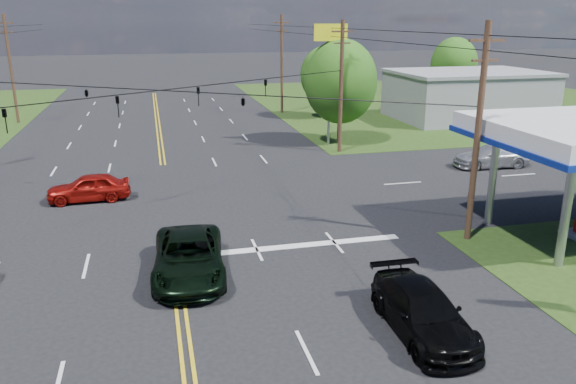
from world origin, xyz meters
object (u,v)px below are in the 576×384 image
object	(u,v)px
tree_right_a	(341,82)
pole_ne	(341,86)
retail_ne	(467,97)
pickup_dkgreen	(189,257)
pole_se	(478,132)
suv_black	(423,311)
pole_right_far	(282,63)
tree_right_b	(325,75)
pole_left_far	(11,68)
tree_far_r	(454,64)

from	to	relation	value
tree_right_a	pole_ne	bearing A→B (deg)	-108.43
retail_ne	pickup_dkgreen	xyz separation A→B (m)	(-29.50, -29.87, -1.40)
pole_se	suv_black	bearing A→B (deg)	-129.86
pole_se	pole_right_far	world-z (taller)	pole_right_far
pole_ne	pickup_dkgreen	bearing A→B (deg)	-123.51
retail_ne	tree_right_b	xyz separation A→B (m)	(-13.50, 4.00, 2.02)
tree_right_b	pickup_dkgreen	bearing A→B (deg)	-115.28
retail_ne	pole_left_far	bearing A→B (deg)	169.46
pickup_dkgreen	tree_right_a	bearing A→B (deg)	62.38
retail_ne	suv_black	size ratio (longest dim) A/B	2.78
retail_ne	pole_right_far	size ratio (longest dim) A/B	1.40
pole_ne	pole_right_far	size ratio (longest dim) A/B	0.95
retail_ne	pole_left_far	world-z (taller)	pole_left_far
pole_left_far	tree_right_a	distance (m)	31.39
tree_far_r	pickup_dkgreen	size ratio (longest dim) A/B	1.33
retail_ne	pole_left_far	distance (m)	43.84
tree_right_a	suv_black	world-z (taller)	tree_right_a
tree_right_a	tree_right_b	world-z (taller)	tree_right_a
tree_far_r	tree_right_b	bearing A→B (deg)	-161.08
pole_right_far	tree_right_b	size ratio (longest dim) A/B	1.41
tree_right_b	tree_far_r	bearing A→B (deg)	18.92
pole_right_far	tree_far_r	world-z (taller)	pole_right_far
tree_far_r	pickup_dkgreen	bearing A→B (deg)	-130.03
tree_right_a	pickup_dkgreen	bearing A→B (deg)	-121.68
pickup_dkgreen	tree_far_r	bearing A→B (deg)	54.02
retail_ne	pickup_dkgreen	bearing A→B (deg)	-134.64
tree_far_r	pickup_dkgreen	xyz separation A→B (m)	(-33.50, -39.87, -3.75)
pole_right_far	tree_right_b	xyz separation A→B (m)	(3.50, -4.00, -0.95)
retail_ne	pole_se	bearing A→B (deg)	-120.38
tree_right_b	pickup_dkgreen	size ratio (longest dim) A/B	1.23
pole_se	pole_ne	world-z (taller)	same
pole_se	tree_right_a	world-z (taller)	pole_se
pole_se	pole_right_far	bearing A→B (deg)	90.00
pole_left_far	tree_right_b	world-z (taller)	pole_left_far
retail_ne	pole_ne	world-z (taller)	pole_ne
pole_se	pole_right_far	xyz separation A→B (m)	(0.00, 37.00, 0.25)
pole_left_far	suv_black	world-z (taller)	pole_left_far
suv_black	retail_ne	bearing A→B (deg)	58.64
retail_ne	suv_black	distance (m)	42.35
tree_right_b	tree_far_r	xyz separation A→B (m)	(17.50, 6.00, 0.33)
pole_se	tree_right_b	distance (m)	33.19
pole_left_far	pole_right_far	bearing A→B (deg)	0.00
pole_ne	pickup_dkgreen	world-z (taller)	pole_ne
pole_ne	tree_far_r	xyz separation A→B (m)	(21.00, 21.00, -0.37)
retail_ne	suv_black	world-z (taller)	retail_ne
pole_left_far	pickup_dkgreen	xyz separation A→B (m)	(13.50, -37.87, -4.37)
pole_right_far	tree_right_b	bearing A→B (deg)	-48.81
pole_left_far	suv_black	distance (m)	48.46
suv_black	tree_right_b	bearing A→B (deg)	78.03
pole_ne	tree_far_r	world-z (taller)	pole_ne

